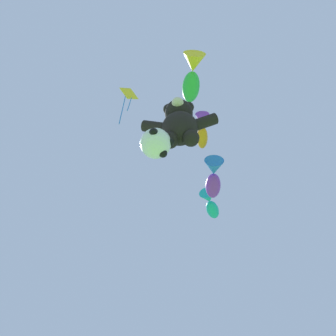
{
  "coord_description": "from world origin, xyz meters",
  "views": [
    {
      "loc": [
        0.65,
        1.07,
        1.07
      ],
      "look_at": [
        0.04,
        6.4,
        8.38
      ],
      "focal_mm": 35.0,
      "sensor_mm": 36.0,
      "label": 1
    }
  ],
  "objects_px": {
    "teddy_bear_kite": "(179,123)",
    "fish_kite_teal": "(210,204)",
    "fish_kite_violet": "(213,177)",
    "soccer_ball_kite": "(156,143)",
    "fish_kite_emerald": "(192,75)",
    "fish_kite_tangerine": "(202,129)",
    "diamond_kite": "(128,97)"
  },
  "relations": [
    {
      "from": "teddy_bear_kite",
      "to": "fish_kite_violet",
      "type": "relative_size",
      "value": 1.18
    },
    {
      "from": "fish_kite_emerald",
      "to": "fish_kite_tangerine",
      "type": "relative_size",
      "value": 1.23
    },
    {
      "from": "fish_kite_tangerine",
      "to": "diamond_kite",
      "type": "relative_size",
      "value": 0.55
    },
    {
      "from": "soccer_ball_kite",
      "to": "fish_kite_violet",
      "type": "bearing_deg",
      "value": 65.72
    },
    {
      "from": "soccer_ball_kite",
      "to": "fish_kite_tangerine",
      "type": "xyz_separation_m",
      "value": [
        1.45,
        1.94,
        3.89
      ]
    },
    {
      "from": "fish_kite_tangerine",
      "to": "fish_kite_violet",
      "type": "height_order",
      "value": "fish_kite_tangerine"
    },
    {
      "from": "fish_kite_violet",
      "to": "fish_kite_teal",
      "type": "bearing_deg",
      "value": 92.91
    },
    {
      "from": "soccer_ball_kite",
      "to": "fish_kite_emerald",
      "type": "height_order",
      "value": "fish_kite_emerald"
    },
    {
      "from": "fish_kite_violet",
      "to": "fish_kite_tangerine",
      "type": "bearing_deg",
      "value": -98.97
    },
    {
      "from": "soccer_ball_kite",
      "to": "fish_kite_violet",
      "type": "distance_m",
      "value": 5.4
    },
    {
      "from": "teddy_bear_kite",
      "to": "fish_kite_teal",
      "type": "distance_m",
      "value": 6.84
    },
    {
      "from": "diamond_kite",
      "to": "teddy_bear_kite",
      "type": "bearing_deg",
      "value": -12.22
    },
    {
      "from": "teddy_bear_kite",
      "to": "fish_kite_tangerine",
      "type": "bearing_deg",
      "value": 65.75
    },
    {
      "from": "fish_kite_teal",
      "to": "diamond_kite",
      "type": "height_order",
      "value": "diamond_kite"
    },
    {
      "from": "fish_kite_emerald",
      "to": "fish_kite_violet",
      "type": "relative_size",
      "value": 0.98
    },
    {
      "from": "teddy_bear_kite",
      "to": "fish_kite_teal",
      "type": "relative_size",
      "value": 1.29
    },
    {
      "from": "teddy_bear_kite",
      "to": "fish_kite_teal",
      "type": "xyz_separation_m",
      "value": [
        1.0,
        6.09,
        2.95
      ]
    },
    {
      "from": "teddy_bear_kite",
      "to": "fish_kite_emerald",
      "type": "xyz_separation_m",
      "value": [
        0.58,
        -0.32,
        2.91
      ]
    },
    {
      "from": "teddy_bear_kite",
      "to": "soccer_ball_kite",
      "type": "bearing_deg",
      "value": -166.69
    },
    {
      "from": "fish_kite_emerald",
      "to": "fish_kite_violet",
      "type": "height_order",
      "value": "fish_kite_emerald"
    },
    {
      "from": "fish_kite_violet",
      "to": "teddy_bear_kite",
      "type": "bearing_deg",
      "value": -106.58
    },
    {
      "from": "fish_kite_violet",
      "to": "fish_kite_teal",
      "type": "xyz_separation_m",
      "value": [
        -0.12,
        2.34,
        0.93
      ]
    },
    {
      "from": "teddy_bear_kite",
      "to": "fish_kite_emerald",
      "type": "bearing_deg",
      "value": -28.9
    },
    {
      "from": "teddy_bear_kite",
      "to": "fish_kite_violet",
      "type": "distance_m",
      "value": 4.4
    },
    {
      "from": "teddy_bear_kite",
      "to": "diamond_kite",
      "type": "distance_m",
      "value": 3.86
    },
    {
      "from": "fish_kite_emerald",
      "to": "fish_kite_violet",
      "type": "distance_m",
      "value": 4.2
    },
    {
      "from": "fish_kite_tangerine",
      "to": "diamond_kite",
      "type": "bearing_deg",
      "value": -153.77
    },
    {
      "from": "teddy_bear_kite",
      "to": "soccer_ball_kite",
      "type": "relative_size",
      "value": 2.56
    },
    {
      "from": "soccer_ball_kite",
      "to": "diamond_kite",
      "type": "distance_m",
      "value": 4.79
    },
    {
      "from": "teddy_bear_kite",
      "to": "fish_kite_emerald",
      "type": "distance_m",
      "value": 2.98
    },
    {
      "from": "teddy_bear_kite",
      "to": "fish_kite_teal",
      "type": "height_order",
      "value": "fish_kite_teal"
    },
    {
      "from": "fish_kite_emerald",
      "to": "fish_kite_teal",
      "type": "xyz_separation_m",
      "value": [
        0.42,
        6.41,
        0.05
      ]
    }
  ]
}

